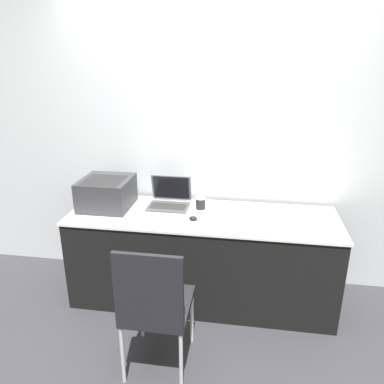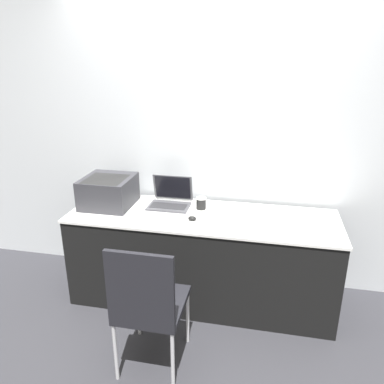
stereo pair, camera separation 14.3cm
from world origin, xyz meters
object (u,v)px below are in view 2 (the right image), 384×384
at_px(printer, 108,190).
at_px(external_keyboard, 157,217).
at_px(coffee_cup, 201,203).
at_px(mouse, 192,218).
at_px(chair, 148,301).
at_px(laptop_left, 170,199).

distance_m(printer, external_keyboard, 0.52).
distance_m(coffee_cup, mouse, 0.25).
bearing_deg(chair, printer, 125.04).
height_order(printer, laptop_left, printer).
height_order(printer, chair, printer).
bearing_deg(laptop_left, chair, -83.19).
relative_size(laptop_left, chair, 0.36).
bearing_deg(external_keyboard, chair, -77.71).
height_order(printer, mouse, printer).
distance_m(laptop_left, external_keyboard, 0.29).
xyz_separation_m(coffee_cup, chair, (-0.15, -0.99, -0.28)).
xyz_separation_m(external_keyboard, coffee_cup, (0.31, 0.26, 0.04)).
distance_m(external_keyboard, chair, 0.79).
bearing_deg(mouse, printer, 167.91).
bearing_deg(mouse, chair, -99.71).
bearing_deg(laptop_left, mouse, -47.35).
height_order(mouse, chair, chair).
relative_size(printer, laptop_left, 1.21).
xyz_separation_m(printer, mouse, (0.76, -0.16, -0.12)).
xyz_separation_m(printer, chair, (0.63, -0.90, -0.37)).
relative_size(mouse, chair, 0.07).
relative_size(external_keyboard, chair, 0.49).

